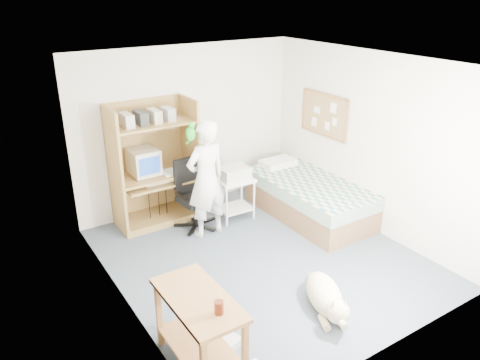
{
  "coord_description": "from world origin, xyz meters",
  "views": [
    {
      "loc": [
        -3.07,
        -4.24,
        3.29
      ],
      "look_at": [
        -0.18,
        0.24,
        1.05
      ],
      "focal_mm": 35.0,
      "sensor_mm": 36.0,
      "label": 1
    }
  ],
  "objects_px": {
    "person": "(206,179)",
    "printer_cart": "(234,192)",
    "computer_hutch": "(154,169)",
    "bed": "(308,198)",
    "side_desk": "(199,321)",
    "office_chair": "(194,204)",
    "dog": "(326,297)"
  },
  "relations": [
    {
      "from": "printer_cart",
      "to": "computer_hutch",
      "type": "bearing_deg",
      "value": 151.84
    },
    {
      "from": "computer_hutch",
      "to": "office_chair",
      "type": "relative_size",
      "value": 1.79
    },
    {
      "from": "person",
      "to": "printer_cart",
      "type": "xyz_separation_m",
      "value": [
        0.58,
        0.21,
        -0.41
      ]
    },
    {
      "from": "computer_hutch",
      "to": "office_chair",
      "type": "bearing_deg",
      "value": -53.06
    },
    {
      "from": "bed",
      "to": "office_chair",
      "type": "bearing_deg",
      "value": 158.85
    },
    {
      "from": "office_chair",
      "to": "dog",
      "type": "xyz_separation_m",
      "value": [
        0.3,
        -2.49,
        -0.18
      ]
    },
    {
      "from": "dog",
      "to": "person",
      "type": "bearing_deg",
      "value": 120.11
    },
    {
      "from": "side_desk",
      "to": "printer_cart",
      "type": "height_order",
      "value": "side_desk"
    },
    {
      "from": "office_chair",
      "to": "dog",
      "type": "bearing_deg",
      "value": -89.68
    },
    {
      "from": "computer_hutch",
      "to": "office_chair",
      "type": "distance_m",
      "value": 0.77
    },
    {
      "from": "bed",
      "to": "printer_cart",
      "type": "relative_size",
      "value": 3.16
    },
    {
      "from": "person",
      "to": "dog",
      "type": "height_order",
      "value": "person"
    },
    {
      "from": "side_desk",
      "to": "dog",
      "type": "distance_m",
      "value": 1.55
    },
    {
      "from": "side_desk",
      "to": "person",
      "type": "xyz_separation_m",
      "value": [
        1.28,
        2.14,
        0.34
      ]
    },
    {
      "from": "office_chair",
      "to": "dog",
      "type": "height_order",
      "value": "office_chair"
    },
    {
      "from": "person",
      "to": "printer_cart",
      "type": "height_order",
      "value": "person"
    },
    {
      "from": "person",
      "to": "bed",
      "type": "bearing_deg",
      "value": 161.78
    },
    {
      "from": "bed",
      "to": "dog",
      "type": "bearing_deg",
      "value": -125.6
    },
    {
      "from": "bed",
      "to": "office_chair",
      "type": "xyz_separation_m",
      "value": [
        -1.63,
        0.63,
        0.07
      ]
    },
    {
      "from": "side_desk",
      "to": "office_chair",
      "type": "distance_m",
      "value": 2.74
    },
    {
      "from": "computer_hutch",
      "to": "bed",
      "type": "relative_size",
      "value": 0.89
    },
    {
      "from": "office_chair",
      "to": "person",
      "type": "relative_size",
      "value": 0.6
    },
    {
      "from": "bed",
      "to": "printer_cart",
      "type": "bearing_deg",
      "value": 151.73
    },
    {
      "from": "dog",
      "to": "printer_cart",
      "type": "relative_size",
      "value": 1.58
    },
    {
      "from": "computer_hutch",
      "to": "bed",
      "type": "distance_m",
      "value": 2.35
    },
    {
      "from": "person",
      "to": "computer_hutch",
      "type": "bearing_deg",
      "value": -68.37
    },
    {
      "from": "person",
      "to": "dog",
      "type": "relative_size",
      "value": 1.65
    },
    {
      "from": "side_desk",
      "to": "person",
      "type": "bearing_deg",
      "value": 59.24
    },
    {
      "from": "dog",
      "to": "office_chair",
      "type": "bearing_deg",
      "value": 120.63
    },
    {
      "from": "office_chair",
      "to": "computer_hutch",
      "type": "bearing_deg",
      "value": 120.44
    },
    {
      "from": "bed",
      "to": "dog",
      "type": "distance_m",
      "value": 2.29
    },
    {
      "from": "computer_hutch",
      "to": "person",
      "type": "height_order",
      "value": "computer_hutch"
    }
  ]
}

